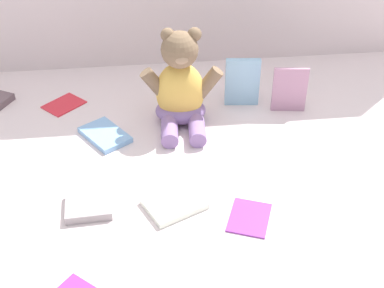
# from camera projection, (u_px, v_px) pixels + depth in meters

# --- Properties ---
(ground_plane) EXTENTS (3.20, 3.20, 0.00)m
(ground_plane) POSITION_uv_depth(u_px,v_px,m) (187.00, 153.00, 1.27)
(ground_plane) COLOR silver
(teddy_bear) EXTENTS (0.22, 0.19, 0.26)m
(teddy_bear) POSITION_uv_depth(u_px,v_px,m) (182.00, 89.00, 1.33)
(teddy_bear) COLOR #E5B24C
(teddy_bear) RESTS_ON ground_plane
(book_case_1) EXTENTS (0.15, 0.14, 0.01)m
(book_case_1) POSITION_uv_depth(u_px,v_px,m) (174.00, 203.00, 1.12)
(book_case_1) COLOR white
(book_case_1) RESTS_ON ground_plane
(book_case_2) EXTENTS (0.09, 0.02, 0.13)m
(book_case_2) POSITION_uv_depth(u_px,v_px,m) (290.00, 90.00, 1.40)
(book_case_2) COLOR #B07C99
(book_case_2) RESTS_ON ground_plane
(book_case_3) EXTENTS (0.14, 0.16, 0.01)m
(book_case_3) POSITION_uv_depth(u_px,v_px,m) (105.00, 135.00, 1.32)
(book_case_3) COLOR #7AABDC
(book_case_3) RESTS_ON ground_plane
(book_case_5) EXTENTS (0.11, 0.13, 0.01)m
(book_case_5) POSITION_uv_depth(u_px,v_px,m) (249.00, 217.00, 1.09)
(book_case_5) COLOR purple
(book_case_5) RESTS_ON ground_plane
(book_case_7) EXTENTS (0.10, 0.10, 0.02)m
(book_case_7) POSITION_uv_depth(u_px,v_px,m) (89.00, 205.00, 1.11)
(book_case_7) COLOR gray
(book_case_7) RESTS_ON ground_plane
(book_case_8) EXTENTS (0.10, 0.03, 0.14)m
(book_case_8) POSITION_uv_depth(u_px,v_px,m) (242.00, 82.00, 1.42)
(book_case_8) COLOR #8CBBDB
(book_case_8) RESTS_ON ground_plane
(book_case_9) EXTENTS (0.13, 0.13, 0.01)m
(book_case_9) POSITION_uv_depth(u_px,v_px,m) (64.00, 104.00, 1.45)
(book_case_9) COLOR red
(book_case_9) RESTS_ON ground_plane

